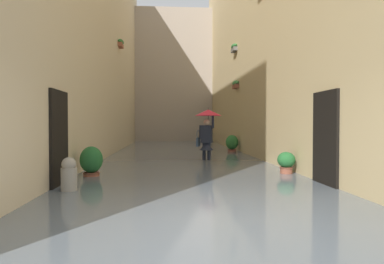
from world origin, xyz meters
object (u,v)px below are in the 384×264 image
potted_plant_far_left (232,144)px  mooring_bollard (69,180)px  potted_plant_near_right (91,163)px  person_wading (207,126)px  potted_plant_mid_left (286,164)px

potted_plant_far_left → mooring_bollard: size_ratio=1.14×
potted_plant_near_right → person_wading: bearing=-133.2°
potted_plant_far_left → potted_plant_near_right: size_ratio=1.04×
potted_plant_far_left → potted_plant_near_right: bearing=55.7°
potted_plant_near_right → potted_plant_mid_left: bearing=-179.3°
person_wading → mooring_bollard: person_wading is taller
potted_plant_mid_left → person_wading: bearing=-64.5°
potted_plant_mid_left → potted_plant_far_left: bearing=-89.6°
person_wading → potted_plant_mid_left: bearing=115.5°
person_wading → potted_plant_mid_left: 3.96m
potted_plant_near_right → potted_plant_mid_left: (-4.95, -0.06, -0.07)m
potted_plant_far_left → potted_plant_near_right: 8.70m
potted_plant_mid_left → mooring_bollard: size_ratio=0.90×
potted_plant_far_left → person_wading: bearing=66.5°
potted_plant_far_left → potted_plant_near_right: (4.90, 7.19, -0.03)m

